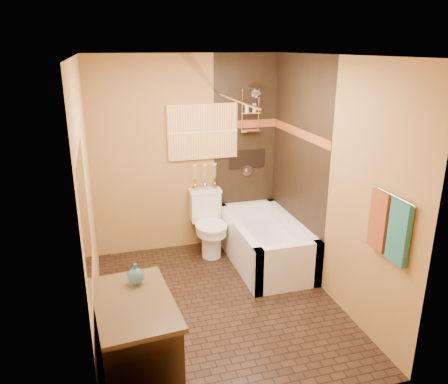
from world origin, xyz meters
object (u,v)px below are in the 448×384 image
object	(u,v)px
bathtub	(265,246)
toilet	(209,223)
sunset_painting	(203,132)
vanity	(136,347)

from	to	relation	value
bathtub	toilet	world-z (taller)	toilet
bathtub	sunset_painting	bearing A→B (deg)	129.61
sunset_painting	vanity	bearing A→B (deg)	-114.43
sunset_painting	vanity	xyz separation A→B (m)	(-1.12, -2.48, -1.14)
toilet	bathtub	bearing A→B (deg)	-36.72
toilet	vanity	xyz separation A→B (m)	(-1.12, -2.21, -0.00)
bathtub	vanity	size ratio (longest dim) A/B	1.56
toilet	vanity	world-z (taller)	toilet
bathtub	toilet	size ratio (longest dim) A/B	1.85
sunset_painting	toilet	world-z (taller)	sunset_painting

